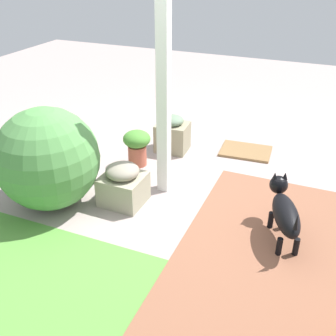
# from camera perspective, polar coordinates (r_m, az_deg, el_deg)

# --- Properties ---
(ground_plane) EXTENTS (12.00, 12.00, 0.00)m
(ground_plane) POSITION_cam_1_polar(r_m,az_deg,el_deg) (4.18, 2.21, -3.58)
(ground_plane) COLOR #A6948F
(brick_path) EXTENTS (1.80, 2.40, 0.02)m
(brick_path) POSITION_cam_1_polar(r_m,az_deg,el_deg) (3.51, 16.86, -12.10)
(brick_path) COLOR brown
(brick_path) RESTS_ON ground
(porch_pillar) EXTENTS (0.11, 0.11, 2.03)m
(porch_pillar) POSITION_cam_1_polar(r_m,az_deg,el_deg) (3.82, -0.61, 10.18)
(porch_pillar) COLOR white
(porch_pillar) RESTS_ON ground
(stone_planter_nearest) EXTENTS (0.40, 0.35, 0.46)m
(stone_planter_nearest) POSITION_cam_1_polar(r_m,az_deg,el_deg) (4.97, 0.63, 4.77)
(stone_planter_nearest) COLOR gray
(stone_planter_nearest) RESTS_ON ground
(stone_planter_mid) EXTENTS (0.41, 0.39, 0.43)m
(stone_planter_mid) POSITION_cam_1_polar(r_m,az_deg,el_deg) (3.95, -6.35, -2.36)
(stone_planter_mid) COLOR #9D987D
(stone_planter_mid) RESTS_ON ground
(round_shrub) EXTENTS (0.98, 0.98, 0.98)m
(round_shrub) POSITION_cam_1_polar(r_m,az_deg,el_deg) (3.94, -16.65, 1.27)
(round_shrub) COLOR #4E8946
(round_shrub) RESTS_ON ground
(terracotta_pot_broad) EXTENTS (0.31, 0.31, 0.42)m
(terracotta_pot_broad) POSITION_cam_1_polar(r_m,az_deg,el_deg) (4.62, -4.41, 3.27)
(terracotta_pot_broad) COLOR #AB5440
(terracotta_pot_broad) RESTS_ON ground
(dog) EXTENTS (0.40, 0.71, 0.49)m
(dog) POSITION_cam_1_polar(r_m,az_deg,el_deg) (3.55, 16.15, -5.83)
(dog) COLOR black
(dog) RESTS_ON ground
(doormat) EXTENTS (0.63, 0.48, 0.03)m
(doormat) POSITION_cam_1_polar(r_m,az_deg,el_deg) (5.08, 10.92, 2.37)
(doormat) COLOR olive
(doormat) RESTS_ON ground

